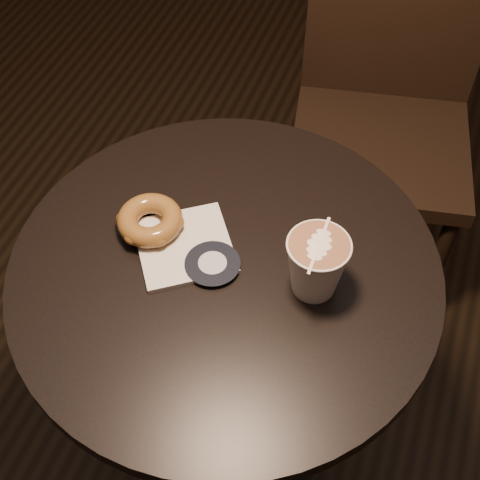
# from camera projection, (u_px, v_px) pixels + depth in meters

# --- Properties ---
(cafe_table) EXTENTS (0.70, 0.70, 0.75)m
(cafe_table) POSITION_uv_depth(u_px,v_px,m) (227.00, 328.00, 1.23)
(cafe_table) COLOR black
(cafe_table) RESTS_ON ground
(chair) EXTENTS (0.50, 0.50, 1.07)m
(chair) POSITION_uv_depth(u_px,v_px,m) (389.00, 82.00, 1.59)
(chair) COLOR black
(chair) RESTS_ON ground
(pastry_bag) EXTENTS (0.21, 0.21, 0.01)m
(pastry_bag) POSITION_uv_depth(u_px,v_px,m) (185.00, 246.00, 1.09)
(pastry_bag) COLOR silver
(pastry_bag) RESTS_ON cafe_table
(doughnut) EXTENTS (0.11, 0.11, 0.04)m
(doughnut) POSITION_uv_depth(u_px,v_px,m) (150.00, 220.00, 1.10)
(doughnut) COLOR brown
(doughnut) RESTS_ON pastry_bag
(latte_cup) EXTENTS (0.10, 0.10, 0.11)m
(latte_cup) POSITION_uv_depth(u_px,v_px,m) (316.00, 266.00, 1.01)
(latte_cup) COLOR silver
(latte_cup) RESTS_ON cafe_table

